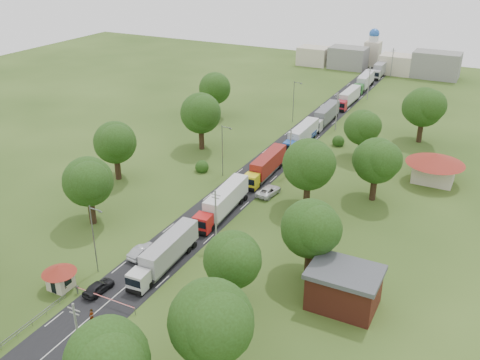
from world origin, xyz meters
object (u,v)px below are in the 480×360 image
Objects in this scene: boom_barrier at (96,295)px; info_sign at (314,137)px; guard_booth at (59,274)px; car_lane_front at (98,287)px; pedestrian_near at (92,317)px; truck_0 at (166,253)px; car_lane_mid at (143,251)px.

info_sign reaches higher than boom_barrier.
boom_barrier is 2.10× the size of guard_booth.
guard_booth is at bearing 21.02° from car_lane_front.
truck_0 is at bearing 84.13° from pedestrian_near.
pedestrian_near is (8.19, -3.50, -1.19)m from guard_booth.
pedestrian_near reaches higher than car_lane_mid.
info_sign is 59.03m from car_lane_front.
guard_booth is 0.89× the size of car_lane_mid.
truck_0 is (-3.19, -49.67, -0.89)m from info_sign.
car_lane_front reaches higher than boom_barrier.
car_lane_mid is at bearing 94.93° from boom_barrier.
info_sign is at bearing -93.47° from car_lane_front.
truck_0 reaches higher than guard_booth.
guard_booth reaches higher than car_lane_mid.
guard_booth is at bearing -179.99° from boom_barrier.
truck_0 is at bearing 48.26° from guard_booth.
car_lane_mid is at bearing 101.25° from pedestrian_near.
car_lane_mid is at bearing -98.67° from info_sign.
boom_barrier is 4.22m from pedestrian_near.
info_sign is 49.78m from truck_0.
info_sign is at bearing 86.33° from truck_0.
pedestrian_near is (-4.21, -63.50, -2.03)m from info_sign.
car_lane_front is (-4.35, -8.83, -1.35)m from truck_0.
truck_0 reaches higher than car_lane_front.
pedestrian_near is at bearing -93.79° from info_sign.
truck_0 is at bearing -112.36° from car_lane_front.
truck_0 is (9.21, 10.33, -0.05)m from guard_booth.
info_sign reaches higher than car_lane_front.
car_lane_mid reaches higher than car_lane_front.
guard_booth is at bearing 72.94° from car_lane_mid.
guard_booth reaches higher than car_lane_front.
pedestrian_near is at bearing -56.11° from boom_barrier.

